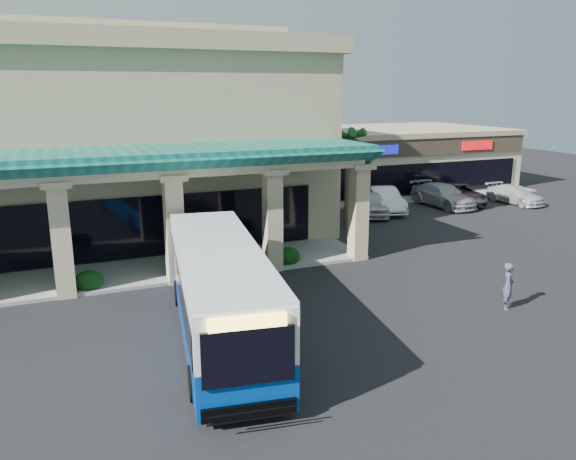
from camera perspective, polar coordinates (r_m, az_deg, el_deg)
name	(u,v)px	position (r m, az deg, el deg)	size (l,w,h in m)	color
ground	(286,314)	(21.23, -0.24, -8.58)	(110.00, 110.00, 0.00)	black
main_building	(41,136)	(34.20, -23.79, 8.73)	(30.80, 14.80, 11.35)	tan
arcade	(46,221)	(25.48, -23.33, 0.85)	(30.00, 6.20, 5.70)	#0F5E56
strip_mall	(372,157)	(49.54, 8.51, 7.32)	(22.50, 12.50, 4.90)	beige
palm_0	(347,174)	(33.56, 6.04, 5.67)	(2.40, 2.40, 6.60)	#144E1E
palm_1	(339,173)	(36.70, 5.16, 5.78)	(2.40, 2.40, 5.80)	#144E1E
broadleaf_tree	(281,172)	(40.43, -0.70, 5.90)	(2.60, 2.60, 4.81)	black
transit_bus	(220,293)	(18.92, -6.97, -6.37)	(2.67, 11.49, 3.21)	#023A9E
pedestrian	(508,286)	(23.06, 21.47, -5.32)	(0.66, 0.44, 1.82)	#404559
car_silver	(370,203)	(37.80, 8.37, 2.70)	(1.89, 4.71, 1.60)	silver
car_white	(383,199)	(39.05, 9.65, 3.08)	(1.78, 5.11, 1.68)	white
car_red	(443,195)	(41.74, 15.48, 3.41)	(2.24, 5.50, 1.60)	#AFAFAF
car_gray	(460,194)	(43.07, 17.05, 3.53)	(2.42, 5.25, 1.46)	#404245
car_extra	(515,195)	(44.56, 22.07, 3.36)	(1.85, 4.55, 1.32)	silver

